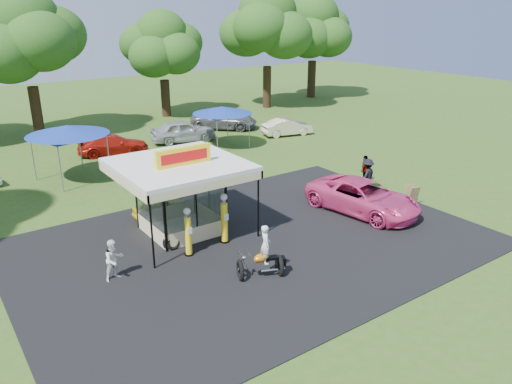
% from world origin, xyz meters
% --- Properties ---
extents(ground, '(120.00, 120.00, 0.00)m').
position_xyz_m(ground, '(0.00, 0.00, 0.00)').
color(ground, '#345119').
rests_on(ground, ground).
extents(asphalt_apron, '(20.00, 14.00, 0.04)m').
position_xyz_m(asphalt_apron, '(0.00, 2.00, 0.02)').
color(asphalt_apron, black).
rests_on(asphalt_apron, ground).
extents(gas_station_kiosk, '(5.40, 5.40, 4.18)m').
position_xyz_m(gas_station_kiosk, '(-2.00, 4.99, 1.78)').
color(gas_station_kiosk, white).
rests_on(gas_station_kiosk, ground).
extents(gas_pump_left, '(0.40, 0.40, 2.16)m').
position_xyz_m(gas_pump_left, '(-2.87, 2.68, 1.03)').
color(gas_pump_left, black).
rests_on(gas_pump_left, ground).
extents(gas_pump_right, '(0.43, 0.43, 2.32)m').
position_xyz_m(gas_pump_right, '(-0.98, 2.86, 1.11)').
color(gas_pump_right, black).
rests_on(gas_pump_right, ground).
extents(motorcycle, '(1.96, 1.46, 2.23)m').
position_xyz_m(motorcycle, '(-1.31, -0.53, 0.87)').
color(motorcycle, black).
rests_on(motorcycle, ground).
extents(spare_tires, '(0.81, 0.52, 0.68)m').
position_xyz_m(spare_tires, '(-3.24, 3.59, 0.33)').
color(spare_tires, black).
rests_on(spare_tires, ground).
extents(a_frame_sign, '(0.62, 0.64, 1.04)m').
position_xyz_m(a_frame_sign, '(9.54, 1.03, 0.52)').
color(a_frame_sign, '#593819').
rests_on(a_frame_sign, ground).
extents(kiosk_car, '(2.82, 1.13, 0.96)m').
position_xyz_m(kiosk_car, '(-2.00, 7.20, 0.48)').
color(kiosk_car, yellow).
rests_on(kiosk_car, ground).
extents(pink_sedan, '(3.66, 6.29, 1.65)m').
position_xyz_m(pink_sedan, '(6.61, 1.81, 0.82)').
color(pink_sedan, '#E63E80').
rests_on(pink_sedan, ground).
extents(spectator_west, '(0.92, 0.79, 1.65)m').
position_xyz_m(spectator_west, '(-6.10, 2.57, 0.82)').
color(spectator_west, white).
rests_on(spectator_west, ground).
extents(spectator_east_a, '(1.35, 0.98, 1.88)m').
position_xyz_m(spectator_east_a, '(9.17, 3.91, 0.94)').
color(spectator_east_a, black).
rests_on(spectator_east_a, ground).
extents(spectator_east_b, '(1.06, 0.69, 1.67)m').
position_xyz_m(spectator_east_b, '(10.12, 4.96, 0.84)').
color(spectator_east_b, gray).
rests_on(spectator_east_b, ground).
extents(bg_car_b, '(5.24, 3.32, 1.41)m').
position_xyz_m(bg_car_b, '(0.06, 19.52, 0.71)').
color(bg_car_b, '#AB170D').
rests_on(bg_car_b, ground).
extents(bg_car_c, '(5.30, 3.02, 1.70)m').
position_xyz_m(bg_car_c, '(5.78, 19.83, 0.85)').
color(bg_car_c, '#AAABAE').
rests_on(bg_car_c, ground).
extents(bg_car_d, '(5.89, 5.70, 1.56)m').
position_xyz_m(bg_car_d, '(10.75, 21.83, 0.78)').
color(bg_car_d, '#5A5A5D').
rests_on(bg_car_d, ground).
extents(bg_car_e, '(4.35, 2.36, 1.36)m').
position_xyz_m(bg_car_e, '(13.69, 16.83, 0.68)').
color(bg_car_e, beige).
rests_on(bg_car_e, ground).
extents(tent_west, '(4.80, 4.80, 3.35)m').
position_xyz_m(tent_west, '(-3.90, 15.58, 3.04)').
color(tent_west, gray).
rests_on(tent_west, ground).
extents(tent_east, '(4.36, 4.36, 3.05)m').
position_xyz_m(tent_east, '(7.50, 16.76, 2.76)').
color(tent_east, gray).
rests_on(tent_east, ground).
extents(oak_far_c, '(9.50, 9.50, 11.19)m').
position_xyz_m(oak_far_c, '(-2.87, 28.47, 7.10)').
color(oak_far_c, black).
rests_on(oak_far_c, ground).
extents(oak_far_d, '(8.00, 8.00, 9.52)m').
position_xyz_m(oak_far_d, '(9.01, 29.54, 6.07)').
color(oak_far_d, black).
rests_on(oak_far_d, ground).
extents(oak_far_e, '(9.80, 9.80, 11.67)m').
position_xyz_m(oak_far_e, '(19.60, 27.63, 7.45)').
color(oak_far_e, black).
rests_on(oak_far_e, ground).
extents(oak_far_f, '(9.29, 9.29, 11.19)m').
position_xyz_m(oak_far_f, '(27.62, 29.83, 7.18)').
color(oak_far_f, black).
rests_on(oak_far_f, ground).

